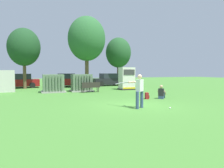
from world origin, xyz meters
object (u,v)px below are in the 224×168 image
sports_ball (170,108)px  backpack (147,96)px  transformer_west (53,84)px  park_bench (91,86)px  seated_spectator (161,93)px  generator_enclosure (127,79)px  parked_car_left_of_center (66,80)px  batter (139,89)px  parked_car_right_of_center (108,80)px  transformer_mid_west (82,83)px  parked_car_leftmost (20,81)px

sports_ball → backpack: bearing=77.6°
transformer_west → park_bench: bearing=-21.8°
park_bench → seated_spectator: 6.90m
park_bench → seated_spectator: seated_spectator is taller
sports_ball → generator_enclosure: bearing=76.8°
sports_ball → parked_car_left_of_center: (-2.70, 17.92, 0.71)m
transformer_west → parked_car_left_of_center: size_ratio=0.48×
batter → seated_spectator: size_ratio=1.81×
batter → parked_car_right_of_center: (4.16, 16.64, -0.22)m
parked_car_right_of_center → sports_ball: bearing=-99.0°
parked_car_left_of_center → seated_spectator: bearing=-72.4°
batter → seated_spectator: batter is taller
generator_enclosure → backpack: (-1.77, -7.30, -0.92)m
backpack → parked_car_right_of_center: size_ratio=0.10×
transformer_mid_west → sports_ball: bearing=-78.4°
generator_enclosure → parked_car_right_of_center: (0.16, 6.31, -0.38)m
transformer_west → transformer_mid_west: bearing=0.2°
backpack → park_bench: bearing=113.4°
batter → parked_car_right_of_center: batter is taller
transformer_mid_west → park_bench: bearing=-66.1°
transformer_west → batter: bearing=-71.3°
transformer_west → generator_enclosure: (7.40, 0.31, 0.35)m
seated_spectator → parked_car_right_of_center: 13.86m
seated_spectator → parked_car_left_of_center: parked_car_left_of_center is taller
transformer_west → batter: size_ratio=1.21×
parked_car_leftmost → seated_spectator: bearing=-55.1°
parked_car_leftmost → parked_car_left_of_center: 5.21m
parked_car_left_of_center → transformer_mid_west: bearing=-86.1°
transformer_mid_west → backpack: transformer_mid_west is taller
generator_enclosure → seated_spectator: generator_enclosure is taller
park_bench → parked_car_left_of_center: 8.48m
generator_enclosure → parked_car_left_of_center: generator_enclosure is taller
backpack → transformer_west: bearing=128.8°
transformer_west → transformer_mid_west: (2.59, 0.01, 0.00)m
generator_enclosure → sports_ball: bearing=-103.2°
park_bench → batter: (0.25, -8.76, 0.44)m
transformer_west → seated_spectator: transformer_west is taller
parked_car_leftmost → parked_car_right_of_center: (10.66, -0.15, 0.00)m
parked_car_left_of_center → backpack: bearing=-76.0°
backpack → parked_car_left_of_center: size_ratio=0.10×
transformer_mid_west → park_bench: 1.40m
generator_enclosure → parked_car_left_of_center: 8.67m
seated_spectator → parked_car_leftmost: 17.04m
parked_car_right_of_center → backpack: bearing=-98.1°
generator_enclosure → parked_car_leftmost: generator_enclosure is taller
sports_ball → parked_car_right_of_center: size_ratio=0.02×
batter → transformer_west: bearing=108.7°
seated_spectator → park_bench: bearing=120.5°
transformer_west → seated_spectator: bearing=-47.3°
parked_car_leftmost → parked_car_right_of_center: 10.66m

